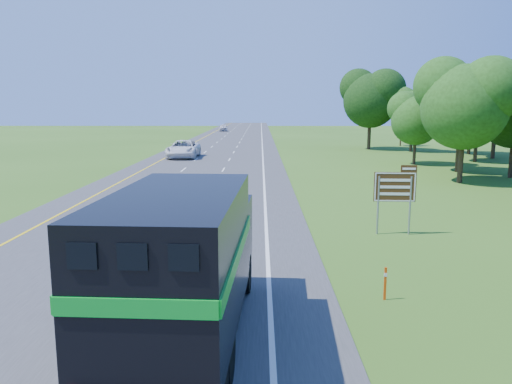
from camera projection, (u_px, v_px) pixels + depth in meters
road at (215, 157)px, 57.48m from camera, size 15.00×260.00×0.04m
lane_markings at (215, 157)px, 57.48m from camera, size 11.15×260.00×0.01m
horse_truck at (184, 262)px, 11.70m from camera, size 3.10×8.73×3.81m
white_suv at (183, 149)px, 56.44m from camera, size 3.26×7.06×1.96m
far_car at (223, 128)px, 119.78m from camera, size 2.20×4.88×1.63m
exit_sign at (396, 190)px, 22.19m from camera, size 1.86×0.16×3.15m
delineator at (385, 282)px, 14.77m from camera, size 0.08×0.05×1.01m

